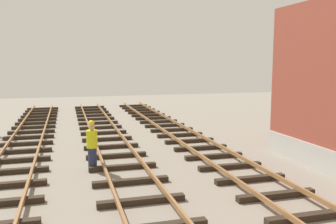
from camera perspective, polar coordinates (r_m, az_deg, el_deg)
track_worker_foreground at (r=13.64m, az=-11.86°, el=-5.18°), size 0.40×0.40×1.87m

